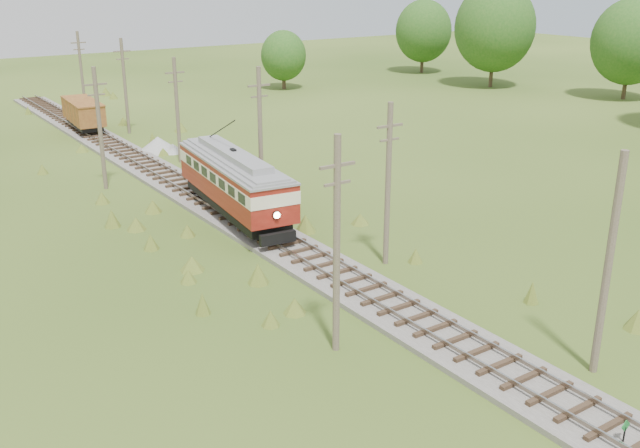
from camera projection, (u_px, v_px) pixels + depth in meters
railbed_main at (200, 196)px, 48.60m from camera, size 3.60×96.00×0.57m
switch_marker at (625, 431)px, 23.01m from camera, size 0.45×0.06×1.08m
streetcar at (234, 178)px, 43.64m from camera, size 4.45×12.94×5.86m
gondola at (83, 113)px, 67.98m from camera, size 3.05×7.87×2.56m
gravel_pile at (160, 145)px, 61.23m from camera, size 3.59×3.81×1.31m
utility_pole_r_1 at (608, 267)px, 26.23m from camera, size 0.30×0.30×8.80m
utility_pole_r_2 at (388, 183)px, 36.46m from camera, size 1.60×0.30×8.60m
utility_pole_r_3 at (260, 134)px, 46.47m from camera, size 1.60×0.30×9.00m
utility_pole_r_4 at (177, 109)px, 56.60m from camera, size 1.60×0.30×8.40m
utility_pole_r_5 at (125, 85)px, 66.87m from camera, size 1.60×0.30×8.90m
utility_pole_r_6 at (81, 71)px, 76.93m from camera, size 1.60×0.30×8.70m
utility_pole_l_a at (337, 244)px, 27.74m from camera, size 1.60×0.30×9.00m
utility_pole_l_b at (100, 128)px, 49.48m from camera, size 1.60×0.30×8.60m
tree_right_3 at (631, 42)px, 84.39m from camera, size 9.24×9.24×11.90m
tree_right_4 at (495, 27)px, 93.37m from camera, size 10.50×10.50×13.53m
tree_right_5 at (423, 31)px, 107.42m from camera, size 8.40×8.40×10.82m
tree_mid_b at (284, 56)px, 92.72m from camera, size 5.88×5.88×7.57m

